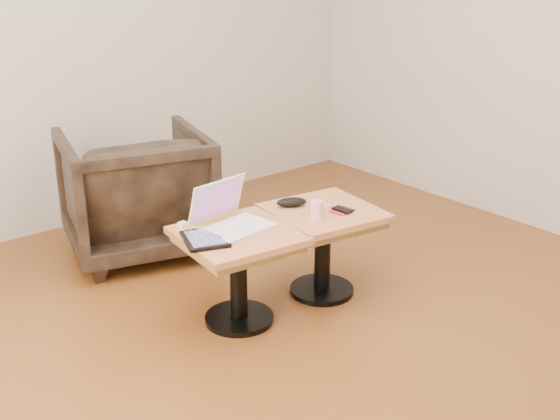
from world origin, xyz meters
TOP-DOWN VIEW (x-y plane):
  - room_shell at (0.00, 0.00)m, footprint 4.52×4.52m
  - side_table_left at (0.04, 0.53)m, footprint 0.56×0.56m
  - side_table_right at (0.55, 0.50)m, footprint 0.58×0.58m
  - laptop at (0.05, 0.60)m, footprint 0.35×0.32m
  - tablet at (-0.13, 0.55)m, footprint 0.25×0.28m
  - charging_adapter at (-0.12, 0.76)m, footprint 0.04×0.04m
  - glasses_case at (0.46, 0.64)m, footprint 0.17×0.14m
  - striped_cup at (0.45, 0.44)m, footprint 0.07×0.07m
  - earbuds_tangle at (0.58, 0.52)m, footprint 0.07×0.05m
  - phone_on_sleeve at (0.61, 0.42)m, footprint 0.12×0.11m
  - armchair at (0.07, 1.59)m, footprint 0.98×0.99m

SIDE VIEW (x-z plane):
  - side_table_left at x=0.04m, z-range 0.12..0.59m
  - side_table_right at x=0.55m, z-range 0.12..0.59m
  - armchair at x=0.07m, z-range 0.00..0.74m
  - earbuds_tangle at x=0.58m, z-range 0.47..0.48m
  - phone_on_sleeve at x=0.61m, z-range 0.47..0.48m
  - tablet at x=-0.13m, z-range 0.47..0.49m
  - charging_adapter at x=-0.12m, z-range 0.47..0.49m
  - glasses_case at x=0.46m, z-range 0.47..0.52m
  - striped_cup at x=0.45m, z-range 0.47..0.55m
  - laptop at x=0.05m, z-range 0.40..0.62m
  - room_shell at x=0.00m, z-range 0.00..2.71m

